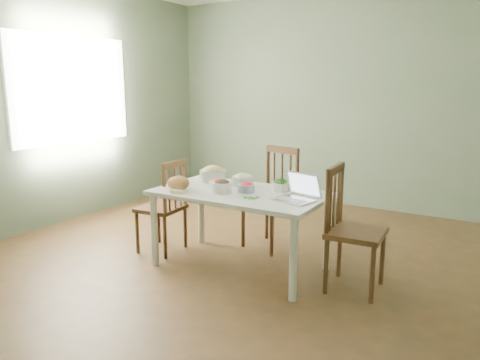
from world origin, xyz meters
The scene contains 19 objects.
floor centered at (0.00, 0.00, 0.00)m, with size 5.00×5.00×0.00m, color #402F1C.
wall_back centered at (0.00, 2.50, 1.35)m, with size 5.00×0.00×2.70m, color #597154.
wall_left centered at (-2.50, 0.00, 1.35)m, with size 0.00×5.00×2.70m, color #597154.
window_left centered at (-2.48, 0.30, 1.50)m, with size 0.04×1.60×1.20m, color white.
dining_table centered at (-0.05, -0.04, 0.34)m, with size 1.44×0.81×0.68m, color white, non-canonical shape.
chair_far centered at (-0.07, 0.54, 0.49)m, with size 0.43×0.41×0.97m, color #3C210E, non-canonical shape.
chair_left centered at (-0.91, -0.07, 0.44)m, with size 0.39×0.37×0.88m, color #3C210E, non-canonical shape.
chair_right centered at (0.94, 0.05, 0.48)m, with size 0.43×0.41×0.96m, color #3C210E, non-canonical shape.
bread_boule centered at (-0.53, -0.27, 0.74)m, with size 0.19×0.19×0.12m, color #B57845.
butter_stick centered at (-0.46, -0.38, 0.69)m, with size 0.12×0.03×0.03m, color #FDF9CB.
bowl_squash centered at (-0.49, 0.19, 0.75)m, with size 0.25×0.25×0.14m, color tan, non-canonical shape.
bowl_carrot centered at (-0.30, -0.02, 0.72)m, with size 0.14×0.14×0.08m, color #E8570F, non-canonical shape.
bowl_onion centered at (-0.16, 0.19, 0.73)m, with size 0.19×0.19×0.11m, color beige, non-canonical shape.
bowl_mushroom centered at (-0.16, -0.15, 0.73)m, with size 0.17×0.17×0.11m, color black, non-canonical shape.
bowl_redpep centered at (0.01, -0.03, 0.72)m, with size 0.14×0.14×0.08m, color red, non-canonical shape.
bowl_broccoli centered at (0.23, 0.17, 0.73)m, with size 0.15×0.15×0.10m, color #0E330E, non-canonical shape.
flatbread centered at (0.21, 0.26, 0.69)m, with size 0.18×0.18×0.02m, color #DEB87E.
basil_bunch centered at (0.14, -0.18, 0.69)m, with size 0.17×0.17×0.02m, color #20771A, non-canonical shape.
laptop centered at (0.46, -0.10, 0.78)m, with size 0.31×0.28×0.21m, color silver, non-canonical shape.
Camera 1 is at (1.91, -3.28, 1.57)m, focal length 34.51 mm.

